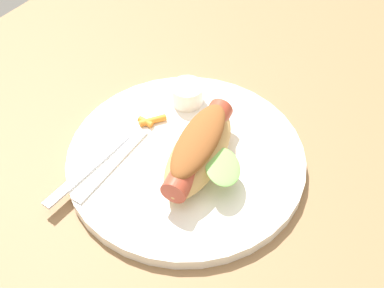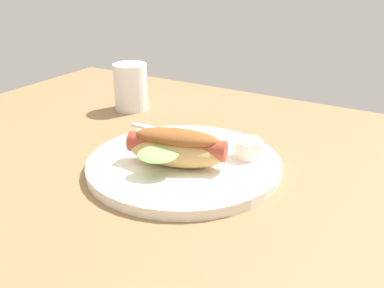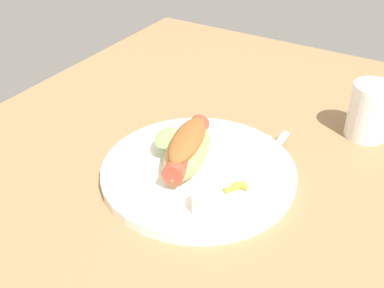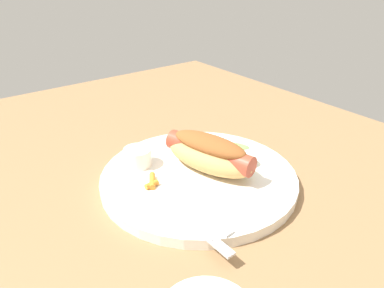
{
  "view_description": "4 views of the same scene",
  "coord_description": "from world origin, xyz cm",
  "px_view_note": "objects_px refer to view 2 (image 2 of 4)",
  "views": [
    {
      "loc": [
        37.24,
        29.33,
        57.98
      ],
      "look_at": [
        0.29,
        0.31,
        5.19
      ],
      "focal_mm": 54.31,
      "sensor_mm": 36.0,
      "label": 1
    },
    {
      "loc": [
        -33.94,
        53.5,
        31.83
      ],
      "look_at": [
        -1.8,
        -0.38,
        4.92
      ],
      "focal_mm": 42.14,
      "sensor_mm": 36.0,
      "label": 2
    },
    {
      "loc": [
        -51.35,
        -30.52,
        45.9
      ],
      "look_at": [
        -0.12,
        0.22,
        5.73
      ],
      "focal_mm": 44.2,
      "sensor_mm": 36.0,
      "label": 3
    },
    {
      "loc": [
        38.48,
        -31.56,
        32.08
      ],
      "look_at": [
        -1.45,
        -1.12,
        6.25
      ],
      "focal_mm": 34.44,
      "sensor_mm": 36.0,
      "label": 4
    }
  ],
  "objects_px": {
    "hot_dog": "(179,148)",
    "drinking_cup": "(131,87)",
    "fork": "(170,132)",
    "plate": "(183,164)",
    "carrot_garnish": "(216,144)",
    "knife": "(170,137)",
    "sauce_ramekin": "(248,148)"
  },
  "relations": [
    {
      "from": "sauce_ramekin",
      "to": "fork",
      "type": "height_order",
      "value": "sauce_ramekin"
    },
    {
      "from": "plate",
      "to": "fork",
      "type": "bearing_deg",
      "value": -45.82
    },
    {
      "from": "knife",
      "to": "drinking_cup",
      "type": "relative_size",
      "value": 1.38
    },
    {
      "from": "drinking_cup",
      "to": "fork",
      "type": "bearing_deg",
      "value": 147.21
    },
    {
      "from": "fork",
      "to": "drinking_cup",
      "type": "xyz_separation_m",
      "value": [
        0.17,
        -0.11,
        0.03
      ]
    },
    {
      "from": "plate",
      "to": "sauce_ramekin",
      "type": "distance_m",
      "value": 0.11
    },
    {
      "from": "plate",
      "to": "knife",
      "type": "bearing_deg",
      "value": -43.86
    },
    {
      "from": "hot_dog",
      "to": "knife",
      "type": "bearing_deg",
      "value": -64.51
    },
    {
      "from": "fork",
      "to": "drinking_cup",
      "type": "distance_m",
      "value": 0.21
    },
    {
      "from": "fork",
      "to": "drinking_cup",
      "type": "relative_size",
      "value": 1.6
    },
    {
      "from": "hot_dog",
      "to": "sauce_ramekin",
      "type": "height_order",
      "value": "hot_dog"
    },
    {
      "from": "plate",
      "to": "sauce_ramekin",
      "type": "relative_size",
      "value": 6.78
    },
    {
      "from": "plate",
      "to": "carrot_garnish",
      "type": "height_order",
      "value": "carrot_garnish"
    },
    {
      "from": "hot_dog",
      "to": "drinking_cup",
      "type": "height_order",
      "value": "drinking_cup"
    },
    {
      "from": "knife",
      "to": "drinking_cup",
      "type": "xyz_separation_m",
      "value": [
        0.19,
        -0.13,
        0.03
      ]
    },
    {
      "from": "plate",
      "to": "sauce_ramekin",
      "type": "height_order",
      "value": "sauce_ramekin"
    },
    {
      "from": "carrot_garnish",
      "to": "knife",
      "type": "bearing_deg",
      "value": 6.54
    },
    {
      "from": "fork",
      "to": "knife",
      "type": "xyz_separation_m",
      "value": [
        -0.01,
        0.02,
        -0.0
      ]
    },
    {
      "from": "hot_dog",
      "to": "sauce_ramekin",
      "type": "relative_size",
      "value": 3.64
    },
    {
      "from": "carrot_garnish",
      "to": "drinking_cup",
      "type": "relative_size",
      "value": 0.36
    },
    {
      "from": "plate",
      "to": "hot_dog",
      "type": "height_order",
      "value": "hot_dog"
    },
    {
      "from": "hot_dog",
      "to": "drinking_cup",
      "type": "xyz_separation_m",
      "value": [
        0.26,
        -0.22,
        0.0
      ]
    },
    {
      "from": "hot_dog",
      "to": "carrot_garnish",
      "type": "bearing_deg",
      "value": -112.51
    },
    {
      "from": "plate",
      "to": "hot_dog",
      "type": "xyz_separation_m",
      "value": [
        -0.01,
        0.02,
        0.04
      ]
    },
    {
      "from": "knife",
      "to": "sauce_ramekin",
      "type": "bearing_deg",
      "value": 173.35
    },
    {
      "from": "fork",
      "to": "knife",
      "type": "height_order",
      "value": "same"
    },
    {
      "from": "carrot_garnish",
      "to": "hot_dog",
      "type": "bearing_deg",
      "value": 82.22
    },
    {
      "from": "hot_dog",
      "to": "knife",
      "type": "relative_size",
      "value": 1.2
    },
    {
      "from": "plate",
      "to": "carrot_garnish",
      "type": "xyz_separation_m",
      "value": [
        -0.02,
        -0.07,
        0.01
      ]
    },
    {
      "from": "fork",
      "to": "carrot_garnish",
      "type": "distance_m",
      "value": 0.1
    },
    {
      "from": "plate",
      "to": "carrot_garnish",
      "type": "bearing_deg",
      "value": -103.65
    },
    {
      "from": "plate",
      "to": "knife",
      "type": "distance_m",
      "value": 0.09
    }
  ]
}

